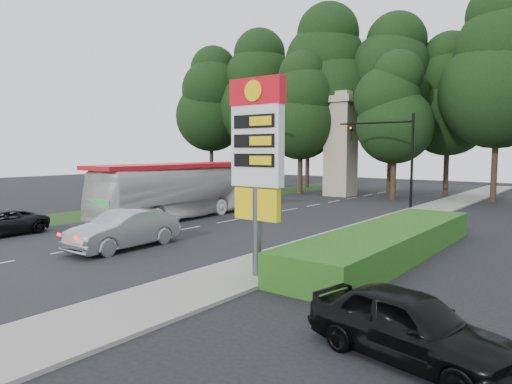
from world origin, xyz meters
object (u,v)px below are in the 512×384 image
Objects in this scene: gas_station_pylon at (257,150)px; sedan_silver at (124,229)px; streetlight_signs at (250,150)px; parked_car_black at (409,325)px; transit_bus at (180,191)px; traffic_signal_mast at (395,147)px; monument at (341,144)px.

sedan_silver is (-7.70, 0.18, -3.57)m from gas_station_pylon.
gas_station_pylon is 0.86× the size of streetlight_signs.
transit_bus is at bearing 70.91° from parked_car_black.
streetlight_signs reaches higher than gas_station_pylon.
traffic_signal_mast is 1.61× the size of parked_car_black.
streetlight_signs is at bearing 104.18° from transit_bus.
sedan_silver is (8.49, -19.84, -3.56)m from streetlight_signs.
streetlight_signs is 0.62× the size of transit_bus.
traffic_signal_mast reaches higher than transit_bus.
gas_station_pylon is at bearing -80.91° from traffic_signal_mast.
traffic_signal_mast is 16.75m from transit_bus.
monument is at bearing 111.80° from gas_station_pylon.
parked_car_black is (17.50, -30.96, -4.34)m from monument.
streetlight_signs reaches higher than traffic_signal_mast.
monument reaches higher than transit_bus.
sedan_silver is (3.50, -27.83, -4.22)m from monument.
streetlight_signs is (-16.19, 20.01, -0.01)m from gas_station_pylon.
parked_car_black is at bearing -25.15° from gas_station_pylon.
traffic_signal_mast is at bearing 76.65° from sedan_silver.
parked_car_black is at bearing -68.53° from traffic_signal_mast.
traffic_signal_mast is at bearing 33.01° from parked_car_black.
transit_bus is (-12.70, 8.29, -2.66)m from gas_station_pylon.
traffic_signal_mast is 22.54m from sedan_silver.
gas_station_pylon is 22.29m from traffic_signal_mast.
transit_bus is 2.87× the size of parked_car_black.
gas_station_pylon is 0.53× the size of transit_bus.
gas_station_pylon is at bearing -68.20° from monument.
streetlight_signs reaches higher than transit_bus.
gas_station_pylon is 25.74m from streetlight_signs.
gas_station_pylon reaches higher than sedan_silver.
streetlight_signs reaches higher than parked_car_black.
sedan_silver is at bearing -60.75° from transit_bus.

